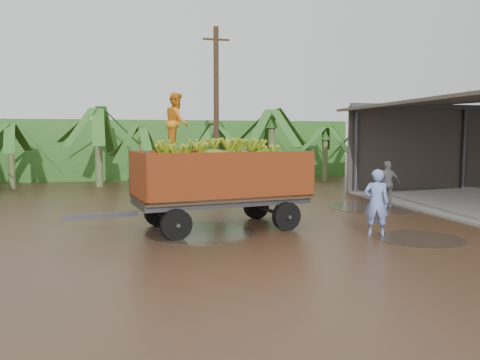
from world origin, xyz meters
The scene contains 7 objects.
ground centered at (0.00, 0.00, 0.00)m, with size 100.00×100.00×0.00m, color black.
hedge_north centered at (-2.00, 16.00, 1.80)m, with size 22.00×3.00×3.60m, color #2D661E.
banana_trailer centered at (-2.30, -1.06, 1.43)m, with size 6.69×3.07×3.76m.
man_blue centered at (1.49, -2.97, 0.87)m, with size 0.64×0.42×1.75m, color #788FDB.
man_grey centered at (4.44, 1.50, 0.86)m, with size 1.00×0.42×1.71m, color slate.
utility_pole centered at (-0.93, 7.09, 3.79)m, with size 1.20×0.24×7.47m.
banana_plants centered at (-4.92, 7.08, 1.81)m, with size 24.11×20.31×4.20m.
Camera 1 is at (-4.69, -13.92, 2.58)m, focal length 35.00 mm.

